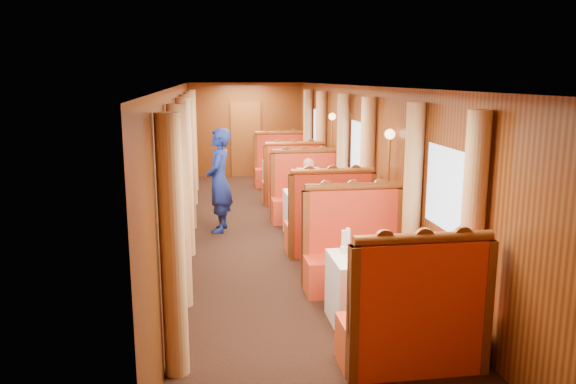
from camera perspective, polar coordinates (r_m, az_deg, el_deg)
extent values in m
cube|color=brown|center=(15.14, -4.30, 5.35)|extent=(0.80, 0.04, 2.00)
cube|color=white|center=(6.26, 9.24, -9.75)|extent=(1.05, 0.72, 0.75)
cube|color=red|center=(5.50, 12.25, -14.70)|extent=(1.30, 0.55, 0.45)
cube|color=red|center=(5.07, 13.41, -9.37)|extent=(1.30, 0.12, 0.80)
cylinder|color=brown|center=(4.93, 13.65, -4.59)|extent=(1.23, 0.10, 0.10)
cube|color=red|center=(7.16, 6.90, -8.17)|extent=(1.30, 0.55, 0.45)
cube|color=red|center=(7.18, 6.57, -2.89)|extent=(1.30, 0.12, 0.80)
cylinder|color=brown|center=(7.08, 6.65, 0.56)|extent=(1.23, 0.10, 0.10)
cube|color=white|center=(9.50, 2.90, -2.20)|extent=(1.05, 0.72, 0.75)
cube|color=red|center=(8.64, 4.12, -4.65)|extent=(1.30, 0.55, 0.45)
cube|color=red|center=(8.28, 4.50, -0.90)|extent=(1.30, 0.12, 0.80)
cylinder|color=brown|center=(8.20, 4.55, 2.10)|extent=(1.23, 0.10, 0.10)
cube|color=red|center=(10.44, 1.88, -1.77)|extent=(1.30, 0.55, 0.45)
cube|color=red|center=(10.52, 1.69, 1.81)|extent=(1.30, 0.12, 0.80)
cylinder|color=brown|center=(10.46, 1.71, 4.19)|extent=(1.23, 0.10, 0.10)
cube|color=white|center=(12.88, -0.13, 1.47)|extent=(1.05, 0.72, 0.75)
cube|color=red|center=(11.98, 0.52, -0.02)|extent=(1.30, 0.55, 0.45)
cube|color=red|center=(11.66, 0.69, 2.78)|extent=(1.30, 0.12, 0.80)
cylinder|color=brown|center=(11.60, 0.70, 4.92)|extent=(1.23, 0.10, 0.10)
cube|color=red|center=(13.83, -0.69, 1.54)|extent=(1.30, 0.55, 0.45)
cube|color=red|center=(13.94, -0.82, 4.23)|extent=(1.30, 0.12, 0.80)
cylinder|color=brown|center=(13.89, -0.82, 6.03)|extent=(1.23, 0.10, 0.10)
cube|color=silver|center=(6.03, 8.88, -6.70)|extent=(0.41, 0.37, 0.01)
cylinder|color=white|center=(6.13, 12.63, -6.54)|extent=(0.21, 0.21, 0.01)
cylinder|color=white|center=(6.15, 5.66, -5.90)|extent=(0.08, 0.08, 0.08)
cylinder|color=white|center=(6.11, 5.68, -4.71)|extent=(0.05, 0.05, 0.18)
cylinder|color=white|center=(6.24, 6.09, -5.67)|extent=(0.08, 0.08, 0.08)
cylinder|color=white|center=(6.20, 6.11, -4.50)|extent=(0.05, 0.05, 0.18)
cylinder|color=silver|center=(9.38, 3.15, 0.40)|extent=(0.06, 0.06, 0.14)
cylinder|color=silver|center=(12.84, -0.31, 3.45)|extent=(0.06, 0.06, 0.14)
cylinder|color=tan|center=(4.99, -11.65, -5.66)|extent=(0.22, 0.22, 2.35)
cylinder|color=tan|center=(6.50, -10.92, -1.61)|extent=(0.22, 0.22, 2.35)
cylinder|color=tan|center=(5.55, 18.18, -4.25)|extent=(0.22, 0.22, 2.35)
cylinder|color=tan|center=(6.94, 12.49, -0.84)|extent=(0.22, 0.22, 2.35)
cylinder|color=tan|center=(8.40, -10.38, 1.38)|extent=(0.22, 0.22, 2.35)
cylinder|color=tan|center=(9.94, -10.10, 2.95)|extent=(0.22, 0.22, 2.35)
cylinder|color=tan|center=(8.74, 8.01, 1.86)|extent=(0.22, 0.22, 2.35)
cylinder|color=tan|center=(10.23, 5.56, 3.32)|extent=(0.22, 0.22, 2.35)
cylinder|color=tan|center=(11.86, -9.85, 4.34)|extent=(0.22, 0.22, 2.35)
cylinder|color=tan|center=(13.41, -9.70, 5.17)|extent=(0.22, 0.22, 2.35)
cylinder|color=tan|center=(12.10, 3.36, 4.63)|extent=(0.22, 0.22, 2.35)
cylinder|color=tan|center=(13.63, 2.03, 5.42)|extent=(0.22, 0.22, 2.35)
cylinder|color=#BF8C3F|center=(7.50, -10.70, -1.80)|extent=(0.04, 0.04, 1.85)
sphere|color=#FFD18C|center=(7.34, -10.98, 5.47)|extent=(0.14, 0.14, 0.14)
cylinder|color=#BF8C3F|center=(7.89, 10.07, -1.12)|extent=(0.04, 0.04, 1.85)
sphere|color=#FFD18C|center=(7.74, 10.31, 5.80)|extent=(0.14, 0.14, 0.14)
cylinder|color=#BF8C3F|center=(10.93, -10.02, 2.41)|extent=(0.04, 0.04, 1.85)
sphere|color=#FFD18C|center=(10.83, -10.20, 7.40)|extent=(0.14, 0.14, 0.14)
cylinder|color=#BF8C3F|center=(11.20, 4.45, 2.77)|extent=(0.04, 0.04, 1.85)
sphere|color=#FFD18C|center=(11.10, 4.53, 7.65)|extent=(0.14, 0.14, 0.14)
imported|color=navy|center=(9.70, -7.00, 1.16)|extent=(0.53, 0.72, 1.79)
cube|color=beige|center=(10.14, 2.09, 0.87)|extent=(0.40, 0.24, 0.55)
sphere|color=tan|center=(10.08, 2.11, 2.88)|extent=(0.20, 0.20, 0.20)
cube|color=beige|center=(10.03, 2.26, -0.60)|extent=(0.36, 0.30, 0.14)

